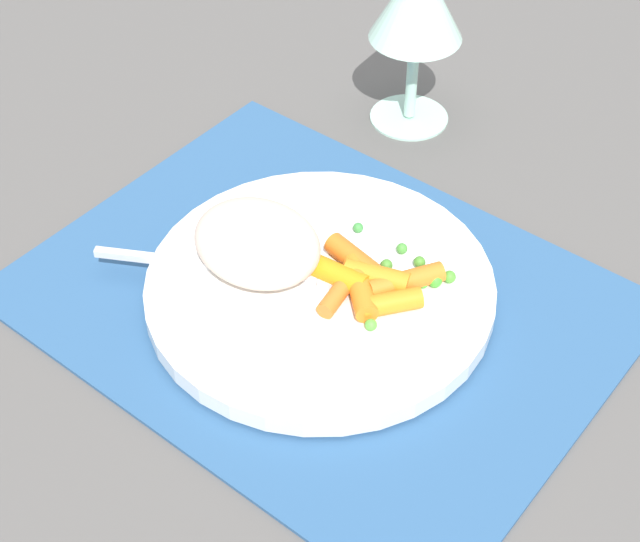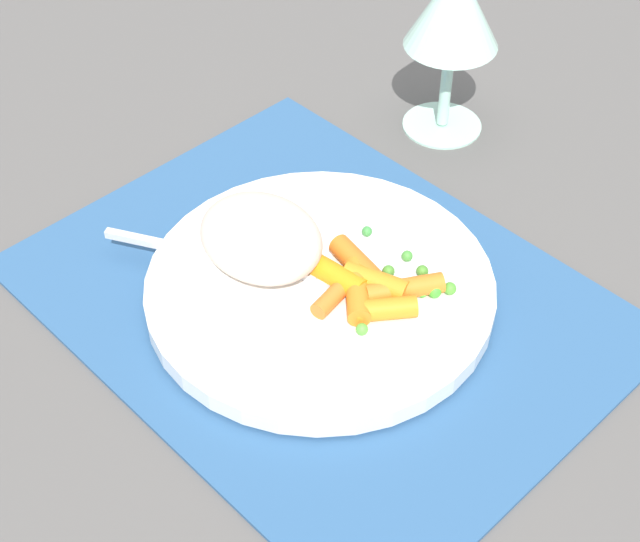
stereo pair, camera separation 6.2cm
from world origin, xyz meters
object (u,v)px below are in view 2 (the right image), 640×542
Objects in this scene: rice_mound at (261,237)px; fork at (268,267)px; carrot_portion at (364,284)px; plate at (320,288)px; wine_glass at (454,12)px.

fork is at bearing -21.79° from rice_mound.
carrot_portion is at bearing 28.13° from fork.
fork is (-0.03, -0.02, 0.01)m from plate.
carrot_portion reaches higher than plate.
plate is 1.32× the size of fork.
rice_mound is 0.08m from carrot_portion.
rice_mound is 0.51× the size of fork.
wine_glass is at bearing 98.12° from rice_mound.
plate is at bearing 17.83° from rice_mound.
rice_mound is at bearing 158.21° from fork.
wine_glass is (-0.05, 0.24, 0.09)m from fork.
carrot_portion is 0.07m from fork.
rice_mound is 0.63× the size of wine_glass.
wine_glass is (-0.08, 0.23, 0.10)m from plate.
carrot_portion is 0.50× the size of fork.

